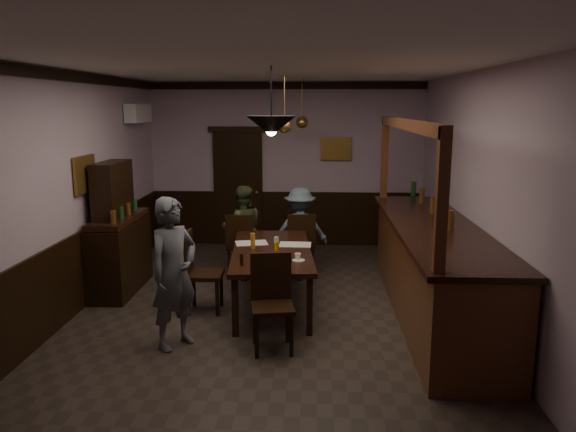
# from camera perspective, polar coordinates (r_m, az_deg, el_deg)

# --- Properties ---
(room) EXTENTS (5.01, 8.01, 3.01)m
(room) POSITION_cam_1_polar(r_m,az_deg,el_deg) (6.41, -1.93, 1.50)
(room) COLOR #2D2621
(room) RESTS_ON ground
(dining_table) EXTENTS (1.18, 2.27, 0.75)m
(dining_table) POSITION_cam_1_polar(r_m,az_deg,el_deg) (7.28, -1.65, -3.88)
(dining_table) COLOR black
(dining_table) RESTS_ON ground
(chair_far_left) EXTENTS (0.45, 0.45, 0.97)m
(chair_far_left) POSITION_cam_1_polar(r_m,az_deg,el_deg) (8.56, -4.79, -2.67)
(chair_far_left) COLOR black
(chair_far_left) RESTS_ON ground
(chair_far_right) EXTENTS (0.46, 0.46, 0.98)m
(chair_far_right) POSITION_cam_1_polar(r_m,az_deg,el_deg) (8.56, 1.33, -2.62)
(chair_far_right) COLOR black
(chair_far_right) RESTS_ON ground
(chair_near) EXTENTS (0.51, 0.51, 1.02)m
(chair_near) POSITION_cam_1_polar(r_m,az_deg,el_deg) (6.06, -1.65, -8.26)
(chair_near) COLOR black
(chair_near) RESTS_ON ground
(chair_side) EXTENTS (0.46, 0.46, 1.03)m
(chair_side) POSITION_cam_1_polar(r_m,az_deg,el_deg) (7.18, -9.15, -5.24)
(chair_side) COLOR black
(chair_side) RESTS_ON ground
(person_standing) EXTENTS (0.67, 0.72, 1.64)m
(person_standing) POSITION_cam_1_polar(r_m,az_deg,el_deg) (6.12, -11.52, -5.71)
(person_standing) COLOR #4E505A
(person_standing) RESTS_ON ground
(person_seated_left) EXTENTS (0.76, 0.65, 1.36)m
(person_seated_left) POSITION_cam_1_polar(r_m,az_deg,el_deg) (8.79, -4.64, -1.31)
(person_seated_left) COLOR #434C2E
(person_seated_left) RESTS_ON ground
(person_seated_right) EXTENTS (0.89, 0.56, 1.33)m
(person_seated_right) POSITION_cam_1_polar(r_m,az_deg,el_deg) (8.80, 1.23, -1.38)
(person_seated_right) COLOR slate
(person_seated_right) RESTS_ON ground
(newspaper_left) EXTENTS (0.48, 0.38, 0.01)m
(newspaper_left) POSITION_cam_1_polar(r_m,az_deg,el_deg) (7.58, -3.73, -2.75)
(newspaper_left) COLOR silver
(newspaper_left) RESTS_ON dining_table
(newspaper_right) EXTENTS (0.43, 0.31, 0.01)m
(newspaper_right) POSITION_cam_1_polar(r_m,az_deg,el_deg) (7.48, 0.74, -2.92)
(newspaper_right) COLOR silver
(newspaper_right) RESTS_ON dining_table
(napkin) EXTENTS (0.16, 0.16, 0.00)m
(napkin) POSITION_cam_1_polar(r_m,az_deg,el_deg) (7.01, -2.23, -3.90)
(napkin) COLOR #FFDC5D
(napkin) RESTS_ON dining_table
(saucer) EXTENTS (0.15, 0.15, 0.01)m
(saucer) POSITION_cam_1_polar(r_m,az_deg,el_deg) (6.72, 1.08, -4.53)
(saucer) COLOR white
(saucer) RESTS_ON dining_table
(coffee_cup) EXTENTS (0.09, 0.09, 0.07)m
(coffee_cup) POSITION_cam_1_polar(r_m,az_deg,el_deg) (6.74, 0.99, -4.11)
(coffee_cup) COLOR white
(coffee_cup) RESTS_ON saucer
(pastry_plate) EXTENTS (0.22, 0.22, 0.01)m
(pastry_plate) POSITION_cam_1_polar(r_m,az_deg,el_deg) (6.69, -2.02, -4.58)
(pastry_plate) COLOR white
(pastry_plate) RESTS_ON dining_table
(pastry_ring_a) EXTENTS (0.13, 0.13, 0.04)m
(pastry_ring_a) POSITION_cam_1_polar(r_m,az_deg,el_deg) (6.75, -2.58, -4.21)
(pastry_ring_a) COLOR #C68C47
(pastry_ring_a) RESTS_ON pastry_plate
(pastry_ring_b) EXTENTS (0.13, 0.13, 0.04)m
(pastry_ring_b) POSITION_cam_1_polar(r_m,az_deg,el_deg) (6.79, -1.88, -4.13)
(pastry_ring_b) COLOR #C68C47
(pastry_ring_b) RESTS_ON pastry_plate
(soda_can) EXTENTS (0.07, 0.07, 0.12)m
(soda_can) POSITION_cam_1_polar(r_m,az_deg,el_deg) (7.15, -1.17, -3.11)
(soda_can) COLOR yellow
(soda_can) RESTS_ON dining_table
(beer_glass) EXTENTS (0.06, 0.06, 0.20)m
(beer_glass) POSITION_cam_1_polar(r_m,az_deg,el_deg) (7.30, -3.59, -2.52)
(beer_glass) COLOR #BF721E
(beer_glass) RESTS_ON dining_table
(water_glass) EXTENTS (0.06, 0.06, 0.15)m
(water_glass) POSITION_cam_1_polar(r_m,az_deg,el_deg) (7.29, -1.19, -2.72)
(water_glass) COLOR silver
(water_glass) RESTS_ON dining_table
(pepper_mill) EXTENTS (0.04, 0.04, 0.14)m
(pepper_mill) POSITION_cam_1_polar(r_m,az_deg,el_deg) (6.54, -4.73, -4.43)
(pepper_mill) COLOR black
(pepper_mill) RESTS_ON dining_table
(sideboard) EXTENTS (0.49, 1.38, 1.82)m
(sideboard) POSITION_cam_1_polar(r_m,az_deg,el_deg) (8.17, -16.86, -2.36)
(sideboard) COLOR black
(sideboard) RESTS_ON ground
(bar_counter) EXTENTS (1.00, 4.31, 2.41)m
(bar_counter) POSITION_cam_1_polar(r_m,az_deg,el_deg) (7.19, 14.53, -5.06)
(bar_counter) COLOR #502B15
(bar_counter) RESTS_ON ground
(door_back) EXTENTS (0.90, 0.06, 2.10)m
(door_back) POSITION_cam_1_polar(r_m,az_deg,el_deg) (10.46, -5.09, 2.74)
(door_back) COLOR black
(door_back) RESTS_ON ground
(ac_unit) EXTENTS (0.20, 0.85, 0.30)m
(ac_unit) POSITION_cam_1_polar(r_m,az_deg,el_deg) (9.64, -14.98, 10.06)
(ac_unit) COLOR white
(ac_unit) RESTS_ON ground
(picture_left_large) EXTENTS (0.04, 0.62, 0.48)m
(picture_left_large) POSITION_cam_1_polar(r_m,az_deg,el_deg) (7.75, -19.93, 4.02)
(picture_left_large) COLOR olive
(picture_left_large) RESTS_ON ground
(picture_back) EXTENTS (0.55, 0.04, 0.42)m
(picture_back) POSITION_cam_1_polar(r_m,az_deg,el_deg) (10.29, 4.90, 6.81)
(picture_back) COLOR olive
(picture_back) RESTS_ON ground
(pendant_iron) EXTENTS (0.56, 0.56, 0.76)m
(pendant_iron) POSITION_cam_1_polar(r_m,az_deg,el_deg) (6.23, -1.70, 9.13)
(pendant_iron) COLOR black
(pendant_iron) RESTS_ON ground
(pendant_brass_mid) EXTENTS (0.20, 0.20, 0.81)m
(pendant_brass_mid) POSITION_cam_1_polar(r_m,az_deg,el_deg) (7.74, -0.36, 9.12)
(pendant_brass_mid) COLOR #BF8C3F
(pendant_brass_mid) RESTS_ON ground
(pendant_brass_far) EXTENTS (0.20, 0.20, 0.81)m
(pendant_brass_far) POSITION_cam_1_polar(r_m,az_deg,el_deg) (9.38, 1.43, 9.47)
(pendant_brass_far) COLOR #BF8C3F
(pendant_brass_far) RESTS_ON ground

